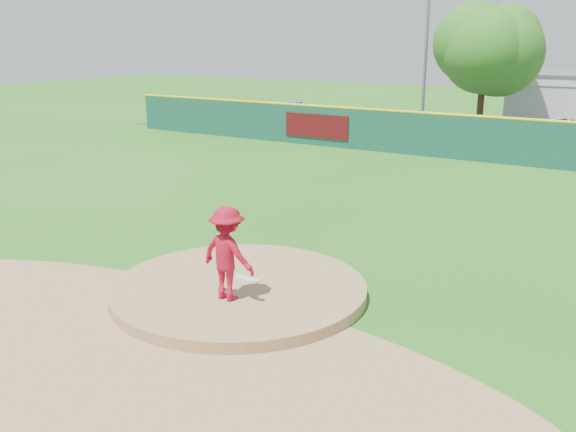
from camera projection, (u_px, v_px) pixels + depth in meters
The scene contains 11 objects.
ground at pixel (239, 295), 13.89m from camera, with size 120.00×120.00×0.00m, color #286B19.
pitchers_mound at pixel (239, 295), 13.89m from camera, with size 5.50×5.50×0.50m, color #9E774C.
pitching_rubber at pixel (247, 279), 14.06m from camera, with size 0.60×0.15×0.04m, color white.
infield_dirt_arc at pixel (140, 350), 11.44m from camera, with size 15.40×15.40×0.01m, color #9E774C.
parking_lot at pixel (524, 136), 35.94m from camera, with size 44.00×16.00×0.02m, color #38383A.
pitcher at pixel (228, 254), 12.82m from camera, with size 1.24×0.72×1.93m, color #A70E26.
fence_banners at pixel (459, 138), 28.70m from camera, with size 18.33×0.04×1.20m.
playground_slide at pixel (292, 113), 40.42m from camera, with size 0.89×2.51×1.39m.
outfield_fence at pixel (480, 137), 28.30m from camera, with size 40.00×0.14×2.07m.
deciduous_tree at pixel (485, 52), 34.09m from camera, with size 5.60×5.60×7.36m.
light_pole_left at pixel (427, 24), 37.36m from camera, with size 1.75×0.25×11.00m.
Camera 1 is at (7.73, -10.39, 5.41)m, focal length 40.00 mm.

